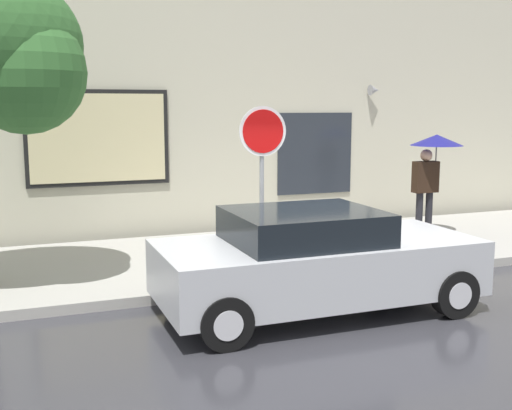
% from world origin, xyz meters
% --- Properties ---
extents(ground_plane, '(60.00, 60.00, 0.00)m').
position_xyz_m(ground_plane, '(0.00, 0.00, 0.00)').
color(ground_plane, '#333338').
extents(sidewalk, '(20.00, 4.00, 0.15)m').
position_xyz_m(sidewalk, '(0.00, 3.00, 0.07)').
color(sidewalk, '#A3A099').
rests_on(sidewalk, ground).
extents(building_facade, '(20.00, 0.67, 7.00)m').
position_xyz_m(building_facade, '(-0.01, 5.50, 3.49)').
color(building_facade, beige).
rests_on(building_facade, ground).
extents(parked_car, '(4.26, 1.93, 1.40)m').
position_xyz_m(parked_car, '(-0.03, -0.04, 0.70)').
color(parked_car, '#B7BABF').
rests_on(parked_car, ground).
extents(fire_hydrant, '(0.30, 0.44, 0.83)m').
position_xyz_m(fire_hydrant, '(2.03, 1.67, 0.56)').
color(fire_hydrant, red).
rests_on(fire_hydrant, sidewalk).
extents(pedestrian_with_umbrella, '(1.05, 1.05, 2.04)m').
position_xyz_m(pedestrian_with_umbrella, '(4.12, 3.12, 1.78)').
color(pedestrian_with_umbrella, black).
rests_on(pedestrian_with_umbrella, sidewalk).
extents(stop_sign, '(0.76, 0.10, 2.60)m').
position_xyz_m(stop_sign, '(-0.16, 1.57, 1.99)').
color(stop_sign, gray).
rests_on(stop_sign, sidewalk).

